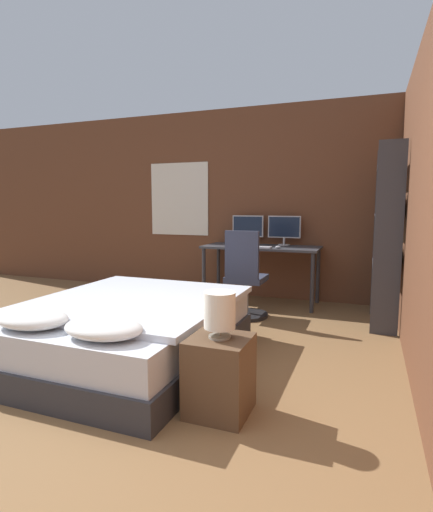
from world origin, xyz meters
TOP-DOWN VIEW (x-y plane):
  - ground_plane at (0.00, 0.00)m, footprint 20.00×20.00m
  - wall_back at (-0.01, 3.97)m, footprint 12.00×0.08m
  - wall_side_right at (1.77, 1.50)m, footprint 0.06×12.00m
  - bed at (-0.48, 1.19)m, footprint 1.62×2.01m
  - nightstand at (0.56, 0.64)m, footprint 0.38×0.38m
  - bedside_lamp at (0.56, 0.64)m, footprint 0.20×0.20m
  - desk at (0.06, 3.57)m, footprint 1.55×0.66m
  - monitor_left at (-0.20, 3.80)m, footprint 0.45×0.16m
  - monitor_right at (0.31, 3.80)m, footprint 0.45×0.16m
  - keyboard at (0.06, 3.34)m, footprint 0.37×0.13m
  - computer_mouse at (0.33, 3.34)m, footprint 0.07×0.05m
  - office_chair at (0.07, 2.79)m, footprint 0.52×0.52m
  - bookshelf at (1.59, 3.01)m, footprint 0.27×0.81m

SIDE VIEW (x-z plane):
  - ground_plane at x=0.00m, z-range 0.00..0.00m
  - nightstand at x=0.56m, z-range 0.00..0.50m
  - bed at x=-0.48m, z-range -0.04..0.56m
  - office_chair at x=0.07m, z-range -0.11..0.93m
  - bedside_lamp at x=0.56m, z-range 0.53..0.82m
  - desk at x=0.06m, z-range 0.30..1.08m
  - keyboard at x=0.06m, z-range 0.78..0.80m
  - computer_mouse at x=0.33m, z-range 0.78..0.82m
  - monitor_left at x=-0.20m, z-range 0.81..1.21m
  - monitor_right at x=0.31m, z-range 0.81..1.21m
  - bookshelf at x=1.59m, z-range 0.08..2.05m
  - wall_side_right at x=1.77m, z-range 0.00..2.70m
  - wall_back at x=-0.01m, z-range 0.00..2.70m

